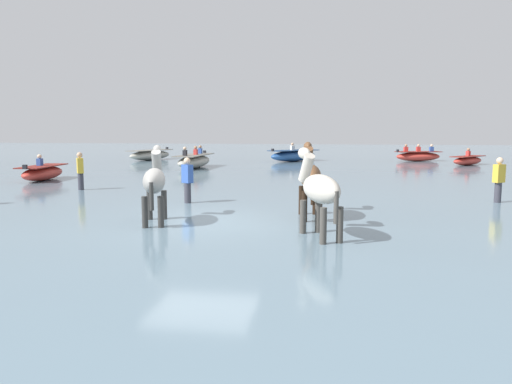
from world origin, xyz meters
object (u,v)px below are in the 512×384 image
boat_far_offshore (418,156)px  boat_near_port (468,160)px  horse_flank_pinto (319,191)px  boat_distant_west (194,161)px  person_spectator_far (187,183)px  horse_lead_bay (310,178)px  boat_far_inshore (150,155)px  boat_distant_east (43,173)px  horse_trailing_grey (155,183)px  boat_mid_channel (293,156)px  person_wading_mid (498,183)px  person_onlooker_right (80,174)px

boat_far_offshore → boat_near_port: bearing=-53.5°
horse_flank_pinto → boat_near_port: bearing=68.6°
boat_distant_west → person_spectator_far: 12.94m
horse_lead_bay → boat_far_inshore: 23.56m
boat_distant_east → horse_trailing_grey: bearing=-46.2°
boat_mid_channel → boat_far_offshore: boat_mid_channel is taller
person_wading_mid → person_spectator_far: (-9.13, -1.49, 0.00)m
person_wading_mid → horse_lead_bay: bearing=-148.6°
boat_distant_west → horse_trailing_grey: bearing=-77.6°
horse_lead_bay → person_onlooker_right: bearing=152.9°
boat_near_port → boat_far_offshore: boat_far_offshore is taller
horse_trailing_grey → person_spectator_far: 3.11m
boat_mid_channel → boat_distant_west: (-5.02, -6.23, 0.00)m
boat_distant_east → boat_near_port: 23.30m
horse_lead_bay → boat_distant_east: size_ratio=0.74×
boat_distant_west → boat_far_inshore: bearing=128.6°
horse_lead_bay → person_wading_mid: bearing=31.4°
boat_distant_east → boat_far_offshore: (17.81, 14.85, 0.02)m
person_wading_mid → person_onlooker_right: 13.85m
boat_far_inshore → person_wading_mid: (17.26, -17.05, 0.25)m
horse_lead_bay → person_wading_mid: size_ratio=1.31×
person_onlooker_right → boat_distant_east: bearing=138.7°
boat_far_offshore → boat_distant_west: bearing=-150.0°
boat_near_port → person_wading_mid: (-3.09, -15.50, 0.32)m
boat_near_port → boat_far_inshore: size_ratio=0.70×
horse_lead_bay → boat_mid_channel: (-1.97, 20.57, -0.61)m
person_spectator_far → boat_distant_east: bearing=146.3°
horse_flank_pinto → boat_far_offshore: (5.92, 24.21, -0.62)m
boat_far_offshore → person_spectator_far: 22.44m
boat_far_inshore → person_wading_mid: 24.27m
boat_near_port → person_wading_mid: bearing=-101.3°
boat_distant_west → person_wading_mid: bearing=-41.5°
horse_trailing_grey → person_spectator_far: bearing=92.3°
boat_distant_west → boat_distant_east: bearing=-122.6°
person_wading_mid → boat_far_offshore: bearing=87.7°
person_spectator_far → person_onlooker_right: 5.28m
boat_distant_east → boat_far_offshore: bearing=39.8°
horse_lead_bay → person_spectator_far: size_ratio=1.31×
horse_lead_bay → person_wading_mid: (5.45, 3.32, -0.39)m
horse_trailing_grey → boat_distant_east: size_ratio=0.72×
boat_distant_east → boat_near_port: bearing=30.1°
horse_trailing_grey → boat_distant_west: (-3.44, 15.60, -0.58)m
boat_distant_east → person_onlooker_right: size_ratio=1.78×
horse_lead_bay → person_onlooker_right: 9.40m
horse_trailing_grey → boat_mid_channel: (1.59, 21.82, -0.58)m
person_spectator_far → boat_distant_west: bearing=104.8°
horse_lead_bay → horse_trailing_grey: (-3.56, -1.26, -0.03)m
horse_trailing_grey → person_wading_mid: horse_trailing_grey is taller
person_onlooker_right → boat_mid_channel: bearing=68.6°
boat_near_port → boat_far_offshore: size_ratio=0.86×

